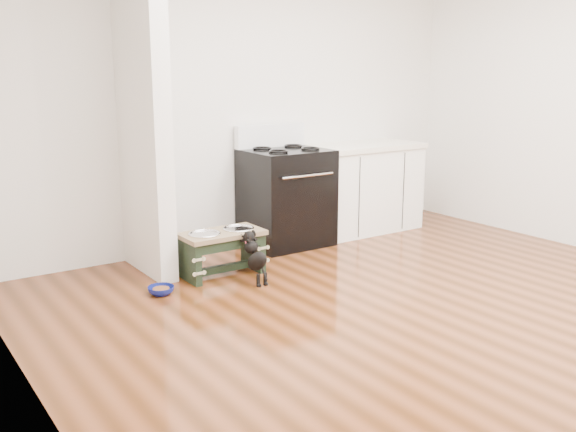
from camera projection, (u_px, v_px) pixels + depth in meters
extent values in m
plane|color=#43210C|center=(434.00, 318.00, 4.37)|extent=(5.00, 5.00, 0.00)
plane|color=silver|center=(244.00, 103.00, 6.08)|extent=(5.00, 0.00, 5.00)
plane|color=silver|center=(35.00, 145.00, 2.69)|extent=(0.00, 5.00, 5.00)
cube|color=silver|center=(143.00, 109.00, 5.11)|extent=(0.15, 0.80, 2.70)
cube|color=black|center=(286.00, 198.00, 6.14)|extent=(0.76, 0.65, 0.92)
cube|color=black|center=(305.00, 209.00, 5.91)|extent=(0.58, 0.02, 0.50)
cylinder|color=silver|center=(308.00, 176.00, 5.80)|extent=(0.56, 0.02, 0.02)
cube|color=white|center=(270.00, 136.00, 6.23)|extent=(0.76, 0.08, 0.22)
torus|color=black|center=(278.00, 151.00, 5.82)|extent=(0.18, 0.18, 0.02)
torus|color=black|center=(310.00, 149.00, 6.02)|extent=(0.18, 0.18, 0.02)
torus|color=black|center=(262.00, 148.00, 6.05)|extent=(0.18, 0.18, 0.02)
torus|color=black|center=(293.00, 146.00, 6.25)|extent=(0.18, 0.18, 0.02)
cube|color=white|center=(362.00, 190.00, 6.71)|extent=(1.20, 0.60, 0.86)
cube|color=beige|center=(363.00, 146.00, 6.61)|extent=(1.24, 0.64, 0.05)
cube|color=black|center=(378.00, 230.00, 6.58)|extent=(1.20, 0.06, 0.10)
cube|color=black|center=(190.00, 261.00, 5.10)|extent=(0.06, 0.32, 0.33)
cube|color=black|center=(253.00, 250.00, 5.43)|extent=(0.06, 0.32, 0.33)
cube|color=black|center=(231.00, 245.00, 5.12)|extent=(0.54, 0.03, 0.08)
cube|color=black|center=(223.00, 268.00, 5.29)|extent=(0.54, 0.06, 0.06)
cube|color=brown|center=(222.00, 234.00, 5.22)|extent=(0.67, 0.36, 0.04)
cylinder|color=silver|center=(205.00, 236.00, 5.14)|extent=(0.23, 0.23, 0.04)
cylinder|color=silver|center=(239.00, 231.00, 5.31)|extent=(0.23, 0.23, 0.04)
torus|color=silver|center=(205.00, 234.00, 5.13)|extent=(0.26, 0.26, 0.02)
torus|color=silver|center=(238.00, 228.00, 5.30)|extent=(0.26, 0.26, 0.02)
cylinder|color=black|center=(258.00, 280.00, 5.01)|extent=(0.03, 0.03, 0.10)
cylinder|color=black|center=(265.00, 279.00, 5.04)|extent=(0.03, 0.03, 0.10)
sphere|color=black|center=(259.00, 285.00, 5.01)|extent=(0.04, 0.04, 0.04)
sphere|color=black|center=(266.00, 284.00, 5.04)|extent=(0.04, 0.04, 0.04)
ellipsoid|color=black|center=(257.00, 261.00, 5.05)|extent=(0.12, 0.27, 0.24)
sphere|color=black|center=(251.00, 247.00, 5.09)|extent=(0.11, 0.11, 0.11)
sphere|color=black|center=(249.00, 237.00, 5.10)|extent=(0.10, 0.10, 0.10)
sphere|color=black|center=(242.00, 236.00, 5.14)|extent=(0.03, 0.03, 0.03)
sphere|color=black|center=(248.00, 235.00, 5.17)|extent=(0.03, 0.03, 0.03)
cylinder|color=black|center=(265.00, 274.00, 4.98)|extent=(0.02, 0.08, 0.09)
torus|color=#D23D52|center=(250.00, 242.00, 5.10)|extent=(0.09, 0.06, 0.08)
imported|color=navy|center=(161.00, 290.00, 4.84)|extent=(0.26, 0.26, 0.06)
cylinder|color=#573119|center=(161.00, 290.00, 4.83)|extent=(0.13, 0.13, 0.03)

